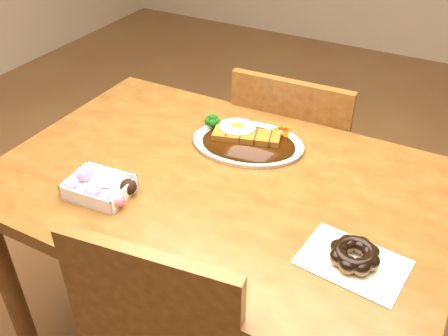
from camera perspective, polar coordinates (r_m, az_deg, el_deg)
The scene contains 5 objects.
table at distance 1.39m, azimuth -0.45°, elevation -4.56°, with size 1.20×0.80×0.75m.
chair_far at distance 1.87m, azimuth 8.16°, elevation 0.41°, with size 0.44×0.44×0.87m.
katsu_curry_plate at distance 1.46m, azimuth 2.56°, elevation 3.22°, with size 0.36×0.29×0.06m.
donut_box at distance 1.30m, azimuth -14.06°, elevation -2.11°, with size 0.19×0.13×0.04m.
pon_de_ring at distance 1.12m, azimuth 14.67°, elevation -9.64°, with size 0.24×0.18×0.04m.
Camera 1 is at (0.51, -0.93, 1.54)m, focal length 40.00 mm.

